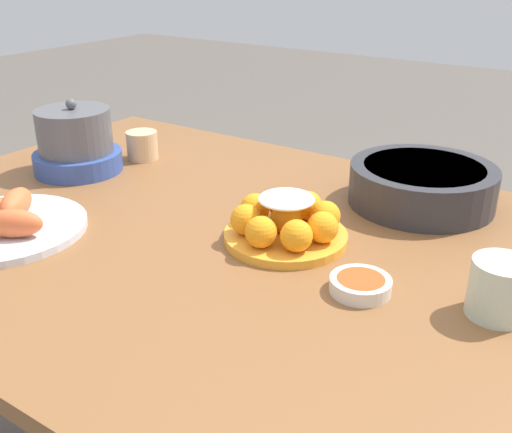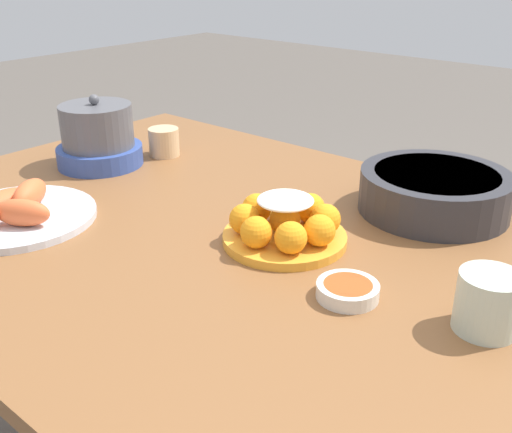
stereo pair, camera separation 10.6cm
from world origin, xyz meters
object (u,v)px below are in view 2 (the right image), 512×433
(sauce_bowl, at_px, (348,290))
(cake_plate, at_px, (285,224))
(seafood_platter, at_px, (12,212))
(warming_pot, at_px, (98,138))
(cup_near, at_px, (489,302))
(serving_bowl, at_px, (434,191))
(dining_table, at_px, (229,270))
(cup_far, at_px, (164,142))

(sauce_bowl, bearing_deg, cake_plate, 154.89)
(seafood_platter, bearing_deg, cake_plate, 30.82)
(sauce_bowl, distance_m, seafood_platter, 0.66)
(warming_pot, bearing_deg, seafood_platter, -65.13)
(sauce_bowl, height_order, cup_near, cup_near)
(cake_plate, xyz_separation_m, serving_bowl, (0.14, 0.29, 0.01))
(dining_table, bearing_deg, warming_pot, 171.19)
(serving_bowl, relative_size, cup_near, 3.35)
(serving_bowl, distance_m, cup_far, 0.68)
(cup_far, bearing_deg, sauce_bowl, -21.06)
(cake_plate, relative_size, seafood_platter, 0.74)
(dining_table, distance_m, warming_pot, 0.51)
(cake_plate, relative_size, sauce_bowl, 2.34)
(seafood_platter, height_order, cup_far, cup_far)
(warming_pot, bearing_deg, sauce_bowl, -9.32)
(sauce_bowl, relative_size, cup_far, 1.25)
(dining_table, height_order, cake_plate, cake_plate)
(serving_bowl, bearing_deg, cup_near, -54.73)
(cake_plate, height_order, seafood_platter, cake_plate)
(warming_pot, bearing_deg, cake_plate, -3.95)
(cake_plate, distance_m, cup_far, 0.56)
(dining_table, bearing_deg, serving_bowl, 53.37)
(warming_pot, bearing_deg, serving_bowl, 19.15)
(seafood_platter, relative_size, cup_far, 3.97)
(cake_plate, relative_size, warming_pot, 1.09)
(serving_bowl, bearing_deg, seafood_platter, -136.30)
(cake_plate, xyz_separation_m, warming_pot, (-0.59, 0.04, 0.03))
(cup_far, bearing_deg, dining_table, -27.73)
(cup_near, distance_m, warming_pot, 0.96)
(sauce_bowl, bearing_deg, warming_pot, 170.68)
(dining_table, bearing_deg, seafood_platter, -145.86)
(dining_table, relative_size, seafood_platter, 4.90)
(serving_bowl, distance_m, seafood_platter, 0.81)
(dining_table, distance_m, sauce_bowl, 0.31)
(cup_near, xyz_separation_m, warming_pot, (-0.96, 0.07, 0.02))
(sauce_bowl, height_order, warming_pot, warming_pot)
(cup_far, bearing_deg, warming_pot, -113.34)
(cake_plate, bearing_deg, dining_table, -161.77)
(serving_bowl, relative_size, warming_pot, 1.44)
(cake_plate, height_order, cup_near, cake_plate)
(cake_plate, xyz_separation_m, cup_far, (-0.53, 0.19, -0.00))
(dining_table, height_order, serving_bowl, serving_bowl)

